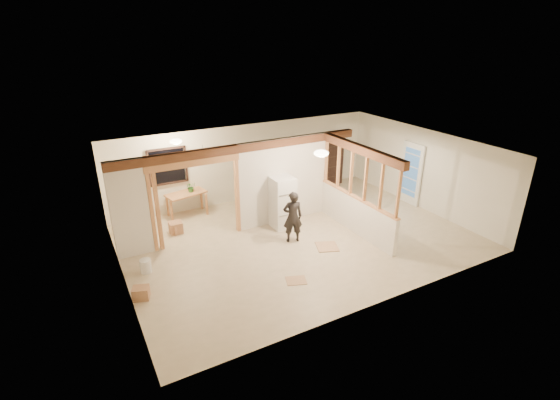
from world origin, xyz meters
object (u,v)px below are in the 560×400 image
shop_vac (132,223)px  woman (293,217)px  bookshelf (331,162)px  refrigerator (282,202)px  work_table (187,204)px

shop_vac → woman: bearing=-35.2°
shop_vac → bookshelf: size_ratio=0.32×
refrigerator → bookshelf: size_ratio=0.89×
refrigerator → shop_vac: 4.23m
bookshelf → woman: bearing=-137.8°
shop_vac → bookshelf: bookshelf is taller
bookshelf → shop_vac: bearing=-175.8°
bookshelf → work_table: bearing=-178.4°
work_table → refrigerator: bearing=-55.1°
refrigerator → shop_vac: refrigerator is taller
work_table → shop_vac: (-1.67, -0.36, -0.10)m
woman → work_table: woman is taller
woman → bookshelf: size_ratio=0.85×
refrigerator → bookshelf: (3.23, 2.20, 0.10)m
woman → bookshelf: 4.63m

